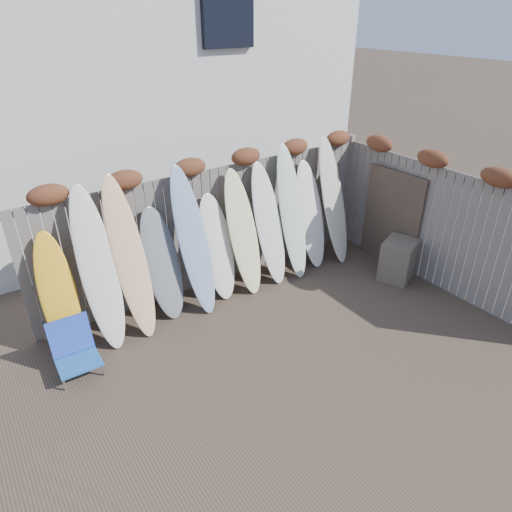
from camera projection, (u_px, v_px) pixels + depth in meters
ground at (305, 354)px, 6.26m from camera, size 80.00×80.00×0.00m
back_fence at (218, 216)px, 7.45m from camera, size 6.05×0.28×2.24m
right_fence at (441, 221)px, 7.38m from camera, size 0.28×4.40×2.24m
house at (134, 60)px, 9.67m from camera, size 8.50×5.50×6.33m
beach_chair at (74, 349)px, 5.87m from camera, size 0.54×0.57×0.70m
wooden_crate at (398, 260)px, 7.88m from camera, size 0.74×0.69×0.70m
lattice_panel at (392, 219)px, 8.14m from camera, size 0.11×1.16×1.74m
surfboard_0 at (59, 296)px, 6.00m from camera, size 0.52×0.65×1.70m
surfboard_1 at (98, 270)px, 6.09m from camera, size 0.51×0.79×2.22m
surfboard_2 at (130, 259)px, 6.30m from camera, size 0.51×0.82×2.27m
surfboard_3 at (162, 264)px, 6.75m from camera, size 0.59×0.64×1.69m
surfboard_4 at (193, 242)px, 6.80m from camera, size 0.55×0.82×2.22m
surfboard_5 at (217, 247)px, 7.23m from camera, size 0.53×0.61×1.68m
surfboard_6 at (243, 233)px, 7.32m from camera, size 0.55×0.74×2.00m
surfboard_7 at (269, 224)px, 7.59m from camera, size 0.57×0.75×2.02m
surfboard_8 at (292, 213)px, 7.76m from camera, size 0.51×0.82×2.23m
surfboard_9 at (311, 215)px, 8.12m from camera, size 0.54×0.68×1.87m
surfboard_10 at (333, 201)px, 8.21m from camera, size 0.56×0.82×2.24m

